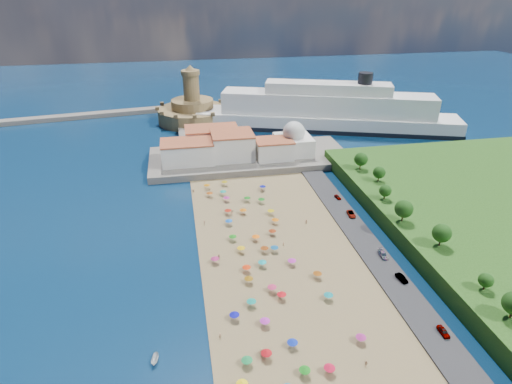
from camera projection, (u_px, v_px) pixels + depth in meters
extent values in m
plane|color=#071938|center=(258.00, 252.00, 130.65)|extent=(700.00, 700.00, 0.00)
cube|color=#59544C|center=(250.00, 158.00, 195.79)|extent=(90.00, 36.00, 3.00)
cube|color=#59544C|center=(197.00, 136.00, 223.05)|extent=(18.00, 70.00, 2.40)
cube|color=#59544C|center=(21.00, 121.00, 246.37)|extent=(199.03, 34.77, 2.60)
cube|color=silver|center=(187.00, 153.00, 184.96)|extent=(22.00, 14.00, 9.00)
cube|color=silver|center=(232.00, 146.00, 189.58)|extent=(18.00, 16.00, 11.00)
cube|color=silver|center=(274.00, 149.00, 189.71)|extent=(16.00, 12.00, 8.00)
cube|color=silver|center=(212.00, 139.00, 199.03)|extent=(24.00, 14.00, 10.00)
cube|color=silver|center=(293.00, 145.00, 194.87)|extent=(16.00, 16.00, 8.00)
sphere|color=silver|center=(294.00, 132.00, 192.19)|extent=(10.00, 10.00, 10.00)
cylinder|color=silver|center=(294.00, 124.00, 190.49)|extent=(1.20, 1.20, 1.60)
cylinder|color=olive|center=(193.00, 115.00, 248.17)|extent=(40.00, 40.00, 8.00)
cylinder|color=olive|center=(192.00, 104.00, 245.26)|extent=(24.00, 24.00, 5.00)
cylinder|color=olive|center=(191.00, 87.00, 241.01)|extent=(9.00, 9.00, 14.00)
cylinder|color=olive|center=(190.00, 73.00, 237.34)|extent=(10.40, 10.40, 2.40)
cone|color=olive|center=(190.00, 68.00, 236.13)|extent=(6.00, 6.00, 3.00)
cube|color=black|center=(325.00, 127.00, 237.56)|extent=(142.33, 65.65, 2.30)
cube|color=white|center=(325.00, 121.00, 236.17)|extent=(141.25, 64.95, 8.52)
cube|color=white|center=(327.00, 104.00, 231.72)|extent=(113.12, 52.32, 11.36)
cube|color=white|center=(328.00, 88.00, 227.91)|extent=(67.04, 33.66, 5.68)
cylinder|color=black|center=(365.00, 78.00, 223.04)|extent=(7.57, 7.57, 5.68)
cylinder|color=gray|center=(292.00, 262.00, 123.99)|extent=(0.07, 0.07, 2.00)
cone|color=#B426A5|center=(292.00, 260.00, 123.59)|extent=(2.50, 2.50, 0.60)
cylinder|color=gray|center=(305.00, 372.00, 89.42)|extent=(0.07, 0.07, 2.00)
cone|color=#167F18|center=(305.00, 369.00, 89.01)|extent=(2.50, 2.50, 0.60)
cylinder|color=gray|center=(233.00, 238.00, 135.54)|extent=(0.07, 0.07, 2.00)
cone|color=#1A7F16|center=(233.00, 236.00, 135.14)|extent=(2.50, 2.50, 0.60)
cylinder|color=gray|center=(210.00, 195.00, 162.84)|extent=(0.07, 0.07, 2.00)
cone|color=#97410D|center=(210.00, 192.00, 162.44)|extent=(2.50, 2.50, 0.60)
cylinder|color=gray|center=(243.00, 212.00, 150.97)|extent=(0.07, 0.07, 2.00)
cone|color=orange|center=(243.00, 209.00, 150.57)|extent=(2.50, 2.50, 0.60)
cylinder|color=gray|center=(256.00, 238.00, 135.50)|extent=(0.07, 0.07, 2.00)
cone|color=orange|center=(256.00, 236.00, 135.10)|extent=(2.50, 2.50, 0.60)
cylinder|color=gray|center=(249.00, 280.00, 116.59)|extent=(0.07, 0.07, 2.00)
cone|color=#83570B|center=(249.00, 278.00, 116.18)|extent=(2.50, 2.50, 0.60)
cylinder|color=gray|center=(261.00, 201.00, 158.36)|extent=(0.07, 0.07, 2.00)
cone|color=#14751A|center=(261.00, 199.00, 157.96)|extent=(2.50, 2.50, 0.60)
cylinder|color=gray|center=(227.00, 199.00, 159.48)|extent=(0.07, 0.07, 2.00)
cone|color=#B6278A|center=(226.00, 197.00, 159.07)|extent=(2.50, 2.50, 0.60)
cylinder|color=gray|center=(262.00, 264.00, 123.28)|extent=(0.07, 0.07, 2.00)
cone|color=teal|center=(262.00, 261.00, 122.88)|extent=(2.50, 2.50, 0.60)
cylinder|color=gray|center=(247.00, 269.00, 121.14)|extent=(0.07, 0.07, 2.00)
cone|color=red|center=(247.00, 266.00, 120.74)|extent=(2.50, 2.50, 0.60)
cylinder|color=gray|center=(229.00, 222.00, 144.23)|extent=(0.07, 0.07, 2.00)
cone|color=#0E4EB8|center=(229.00, 220.00, 143.83)|extent=(2.50, 2.50, 0.60)
cylinder|color=gray|center=(271.00, 212.00, 150.56)|extent=(0.07, 0.07, 2.00)
cone|color=gold|center=(271.00, 210.00, 150.15)|extent=(2.50, 2.50, 0.60)
cylinder|color=gray|center=(282.00, 296.00, 110.75)|extent=(0.07, 0.07, 2.00)
cone|color=red|center=(282.00, 293.00, 110.35)|extent=(2.50, 2.50, 0.60)
cylinder|color=gray|center=(241.00, 250.00, 129.76)|extent=(0.07, 0.07, 2.00)
cone|color=#E6B30C|center=(241.00, 247.00, 129.35)|extent=(2.50, 2.50, 0.60)
cone|color=yellow|center=(242.00, 383.00, 85.96)|extent=(2.50, 2.50, 0.60)
cylinder|color=gray|center=(292.00, 344.00, 96.17)|extent=(0.07, 0.07, 2.00)
cone|color=#0D28B2|center=(293.00, 341.00, 95.76)|extent=(2.50, 2.50, 0.60)
cylinder|color=gray|center=(223.00, 193.00, 164.09)|extent=(0.07, 0.07, 2.00)
cone|color=#0F9282|center=(223.00, 191.00, 163.69)|extent=(2.50, 2.50, 0.60)
cylinder|color=gray|center=(247.00, 199.00, 159.35)|extent=(0.07, 0.07, 2.00)
cone|color=#136F17|center=(247.00, 197.00, 158.95)|extent=(2.50, 2.50, 0.60)
cylinder|color=gray|center=(251.00, 303.00, 108.37)|extent=(0.07, 0.07, 2.00)
cone|color=#0F8E7B|center=(251.00, 300.00, 107.96)|extent=(2.50, 2.50, 0.60)
cylinder|color=gray|center=(215.00, 260.00, 124.85)|extent=(0.07, 0.07, 2.00)
cone|color=#9C2159|center=(215.00, 258.00, 124.45)|extent=(2.50, 2.50, 0.60)
cylinder|color=gray|center=(265.00, 323.00, 102.22)|extent=(0.07, 0.07, 2.00)
cone|color=#BC28B5|center=(265.00, 320.00, 101.82)|extent=(2.50, 2.50, 0.60)
cylinder|color=gray|center=(274.00, 249.00, 130.02)|extent=(0.07, 0.07, 2.00)
cone|color=#0F5591|center=(274.00, 247.00, 129.61)|extent=(2.50, 2.50, 0.60)
cylinder|color=gray|center=(275.00, 221.00, 144.92)|extent=(0.07, 0.07, 2.00)
cone|color=orange|center=(275.00, 219.00, 144.51)|extent=(2.50, 2.50, 0.60)
cylinder|color=gray|center=(272.00, 289.00, 113.39)|extent=(0.07, 0.07, 2.00)
cone|color=#C72A5A|center=(272.00, 286.00, 112.99)|extent=(2.50, 2.50, 0.60)
cylinder|color=gray|center=(266.00, 355.00, 93.44)|extent=(0.07, 0.07, 2.00)
cone|color=#A70D14|center=(266.00, 352.00, 93.04)|extent=(2.50, 2.50, 0.60)
cylinder|color=gray|center=(264.00, 250.00, 129.72)|extent=(0.07, 0.07, 2.00)
cone|color=#81350B|center=(264.00, 247.00, 129.32)|extent=(2.50, 2.50, 0.60)
cylinder|color=gray|center=(361.00, 339.00, 97.56)|extent=(0.07, 0.07, 2.00)
cone|color=#A02275|center=(361.00, 336.00, 97.16)|extent=(2.50, 2.50, 0.60)
cylinder|color=gray|center=(247.00, 362.00, 91.74)|extent=(0.07, 0.07, 2.00)
cone|color=#167C3C|center=(247.00, 359.00, 91.33)|extent=(2.50, 2.50, 0.60)
cylinder|color=gray|center=(207.00, 187.00, 169.09)|extent=(0.07, 0.07, 2.00)
cone|color=#C37008|center=(207.00, 185.00, 168.68)|extent=(2.50, 2.50, 0.60)
cylinder|color=gray|center=(225.00, 183.00, 171.90)|extent=(0.07, 0.07, 2.00)
cone|color=#957D0D|center=(224.00, 181.00, 171.49)|extent=(2.50, 2.50, 0.60)
cylinder|color=gray|center=(329.00, 370.00, 89.89)|extent=(0.07, 0.07, 2.00)
cone|color=red|center=(330.00, 367.00, 89.48)|extent=(2.50, 2.50, 0.60)
cylinder|color=gray|center=(234.00, 317.00, 104.06)|extent=(0.07, 0.07, 2.00)
cone|color=#0C0CA5|center=(234.00, 314.00, 103.66)|extent=(2.50, 2.50, 0.60)
cylinder|color=gray|center=(228.00, 212.00, 150.70)|extent=(0.07, 0.07, 2.00)
cone|color=#A91D0D|center=(228.00, 210.00, 150.29)|extent=(2.50, 2.50, 0.60)
cylinder|color=gray|center=(317.00, 275.00, 118.60)|extent=(0.07, 0.07, 2.00)
cone|color=#95480D|center=(318.00, 273.00, 118.19)|extent=(2.50, 2.50, 0.60)
cylinder|color=gray|center=(328.00, 297.00, 110.56)|extent=(0.07, 0.07, 2.00)
cone|color=#0E8289|center=(329.00, 294.00, 110.16)|extent=(2.50, 2.50, 0.60)
cylinder|color=gray|center=(263.00, 188.00, 168.08)|extent=(0.07, 0.07, 2.00)
cone|color=#0B1291|center=(263.00, 186.00, 167.68)|extent=(2.50, 2.50, 0.60)
cylinder|color=gray|center=(272.00, 233.00, 138.50)|extent=(0.07, 0.07, 2.00)
cone|color=maroon|center=(272.00, 230.00, 138.10)|extent=(2.50, 2.50, 0.60)
imported|color=tan|center=(284.00, 244.00, 132.90)|extent=(0.66, 0.55, 1.56)
imported|color=tan|center=(306.00, 222.00, 145.02)|extent=(1.51, 0.97, 1.56)
imported|color=tan|center=(279.00, 294.00, 111.62)|extent=(0.71, 0.98, 1.87)
imported|color=tan|center=(220.00, 335.00, 98.83)|extent=(0.70, 0.65, 1.60)
imported|color=tan|center=(219.00, 257.00, 126.72)|extent=(0.98, 0.82, 1.79)
imported|color=tan|center=(232.00, 212.00, 151.37)|extent=(0.97, 0.90, 1.59)
imported|color=tan|center=(262.00, 352.00, 94.37)|extent=(1.67, 0.63, 1.77)
imported|color=tan|center=(262.00, 190.00, 166.41)|extent=(1.33, 1.05, 1.80)
imported|color=tan|center=(366.00, 363.00, 91.69)|extent=(0.95, 0.89, 1.57)
imported|color=tan|center=(193.00, 191.00, 165.44)|extent=(1.13, 0.63, 1.81)
imported|color=tan|center=(204.00, 223.00, 144.42)|extent=(0.78, 1.18, 1.70)
imported|color=white|center=(155.00, 360.00, 93.02)|extent=(1.99, 3.76, 1.38)
imported|color=gray|center=(444.00, 331.00, 99.50)|extent=(1.68, 4.02, 1.36)
imported|color=gray|center=(338.00, 197.00, 160.91)|extent=(1.94, 3.72, 1.21)
imported|color=gray|center=(351.00, 214.00, 149.19)|extent=(2.96, 5.33, 1.41)
imported|color=gray|center=(383.00, 254.00, 127.24)|extent=(2.24, 4.87, 1.38)
imported|color=gray|center=(402.00, 278.00, 117.21)|extent=(2.16, 4.45, 1.41)
cylinder|color=#382314|center=(511.00, 313.00, 96.42)|extent=(0.50, 0.50, 2.98)
cylinder|color=#382314|center=(484.00, 286.00, 105.45)|extent=(0.50, 0.50, 2.03)
sphere|color=#14380F|center=(486.00, 280.00, 104.63)|extent=(3.66, 3.66, 3.66)
cylinder|color=#382314|center=(440.00, 241.00, 122.65)|extent=(0.50, 0.50, 3.02)
sphere|color=#14380F|center=(442.00, 233.00, 121.44)|extent=(5.44, 5.44, 5.44)
cylinder|color=#382314|center=(403.00, 217.00, 135.01)|extent=(0.50, 0.50, 3.18)
sphere|color=#14380F|center=(404.00, 209.00, 133.73)|extent=(5.73, 5.73, 5.73)
cylinder|color=#382314|center=(384.00, 196.00, 148.69)|extent=(0.50, 0.50, 2.38)
sphere|color=#14380F|center=(385.00, 191.00, 147.73)|extent=(4.29, 4.29, 4.29)
cylinder|color=#382314|center=(378.00, 178.00, 161.98)|extent=(0.50, 0.50, 2.58)
sphere|color=#14380F|center=(379.00, 172.00, 160.93)|extent=(4.65, 4.65, 4.65)
cylinder|color=#382314|center=(360.00, 165.00, 172.36)|extent=(0.50, 0.50, 3.02)
sphere|color=#14380F|center=(361.00, 159.00, 171.14)|extent=(5.43, 5.43, 5.43)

